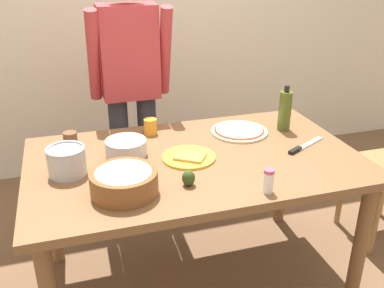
{
  "coord_description": "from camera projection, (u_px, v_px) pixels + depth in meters",
  "views": [
    {
      "loc": [
        -0.56,
        -1.8,
        1.69
      ],
      "look_at": [
        0.0,
        0.05,
        0.81
      ],
      "focal_mm": 40.47,
      "sensor_mm": 36.0,
      "label": 1
    }
  ],
  "objects": [
    {
      "name": "person_cook",
      "position": [
        131.0,
        83.0,
        2.64
      ],
      "size": [
        0.49,
        0.25,
        1.62
      ],
      "color": "#2D2D38",
      "rests_on": "ground"
    },
    {
      "name": "dining_table",
      "position": [
        195.0,
        174.0,
        2.14
      ],
      "size": [
        1.6,
        0.96,
        0.76
      ],
      "color": "brown",
      "rests_on": "ground"
    },
    {
      "name": "steel_pot",
      "position": [
        67.0,
        161.0,
        1.92
      ],
      "size": [
        0.17,
        0.17,
        0.13
      ],
      "color": "#B7B7BC",
      "rests_on": "dining_table"
    },
    {
      "name": "mixing_bowl_steel",
      "position": [
        126.0,
        148.0,
        2.11
      ],
      "size": [
        0.2,
        0.2,
        0.08
      ],
      "color": "#B7B7BC",
      "rests_on": "dining_table"
    },
    {
      "name": "popcorn_bowl",
      "position": [
        124.0,
        180.0,
        1.77
      ],
      "size": [
        0.28,
        0.28,
        0.11
      ],
      "color": "brown",
      "rests_on": "dining_table"
    },
    {
      "name": "wall_back",
      "position": [
        133.0,
        4.0,
        3.27
      ],
      "size": [
        5.6,
        0.1,
        2.6
      ],
      "primitive_type": "cube",
      "color": "beige",
      "rests_on": "ground"
    },
    {
      "name": "avocado",
      "position": [
        189.0,
        178.0,
        1.84
      ],
      "size": [
        0.06,
        0.06,
        0.07
      ],
      "primitive_type": "ellipsoid",
      "color": "#2D4219",
      "rests_on": "dining_table"
    },
    {
      "name": "chef_knife",
      "position": [
        302.0,
        147.0,
        2.19
      ],
      "size": [
        0.27,
        0.16,
        0.02
      ],
      "color": "silver",
      "rests_on": "dining_table"
    },
    {
      "name": "cup_orange",
      "position": [
        150.0,
        126.0,
        2.35
      ],
      "size": [
        0.07,
        0.07,
        0.08
      ],
      "primitive_type": "cylinder",
      "color": "orange",
      "rests_on": "dining_table"
    },
    {
      "name": "olive_oil_bottle",
      "position": [
        285.0,
        110.0,
        2.38
      ],
      "size": [
        0.07,
        0.07,
        0.26
      ],
      "color": "#47561E",
      "rests_on": "dining_table"
    },
    {
      "name": "pizza_raw_on_board",
      "position": [
        239.0,
        131.0,
        2.38
      ],
      "size": [
        0.31,
        0.31,
        0.02
      ],
      "color": "beige",
      "rests_on": "dining_table"
    },
    {
      "name": "salt_shaker",
      "position": [
        268.0,
        181.0,
        1.78
      ],
      "size": [
        0.04,
        0.04,
        0.11
      ],
      "color": "white",
      "rests_on": "dining_table"
    },
    {
      "name": "cup_small_brown",
      "position": [
        71.0,
        140.0,
        2.18
      ],
      "size": [
        0.07,
        0.07,
        0.08
      ],
      "primitive_type": "cylinder",
      "color": "brown",
      "rests_on": "dining_table"
    },
    {
      "name": "plate_with_slice",
      "position": [
        189.0,
        157.0,
        2.08
      ],
      "size": [
        0.26,
        0.26,
        0.02
      ],
      "color": "gold",
      "rests_on": "dining_table"
    },
    {
      "name": "ground",
      "position": [
        195.0,
        280.0,
        2.41
      ],
      "size": [
        8.0,
        8.0,
        0.0
      ],
      "primitive_type": "plane",
      "color": "brown"
    }
  ]
}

